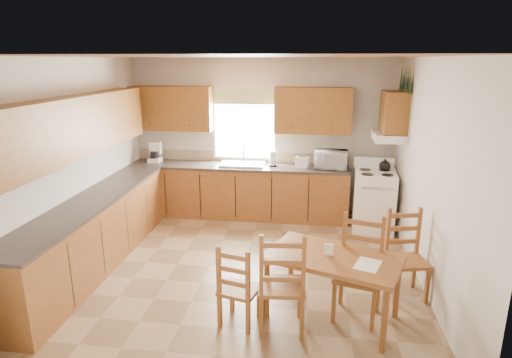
# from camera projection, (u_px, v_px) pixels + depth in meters

# --- Properties ---
(floor) EXTENTS (4.50, 4.50, 0.00)m
(floor) POSITION_uv_depth(u_px,v_px,m) (242.00, 268.00, 5.66)
(floor) COLOR #947753
(floor) RESTS_ON ground
(ceiling) EXTENTS (4.50, 4.50, 0.00)m
(ceiling) POSITION_uv_depth(u_px,v_px,m) (240.00, 56.00, 4.93)
(ceiling) COLOR brown
(ceiling) RESTS_ON floor
(wall_left) EXTENTS (4.50, 4.50, 0.00)m
(wall_left) POSITION_uv_depth(u_px,v_px,m) (71.00, 164.00, 5.58)
(wall_left) COLOR beige
(wall_left) RESTS_ON floor
(wall_right) EXTENTS (4.50, 4.50, 0.00)m
(wall_right) POSITION_uv_depth(u_px,v_px,m) (430.00, 176.00, 5.02)
(wall_right) COLOR beige
(wall_right) RESTS_ON floor
(wall_back) EXTENTS (4.50, 4.50, 0.00)m
(wall_back) POSITION_uv_depth(u_px,v_px,m) (262.00, 138.00, 7.44)
(wall_back) COLOR beige
(wall_back) RESTS_ON floor
(wall_front) EXTENTS (4.50, 4.50, 0.00)m
(wall_front) POSITION_uv_depth(u_px,v_px,m) (191.00, 245.00, 3.15)
(wall_front) COLOR beige
(wall_front) RESTS_ON floor
(lower_cab_back) EXTENTS (3.75, 0.60, 0.88)m
(lower_cab_back) POSITION_uv_depth(u_px,v_px,m) (238.00, 192.00, 7.45)
(lower_cab_back) COLOR brown
(lower_cab_back) RESTS_ON floor
(lower_cab_left) EXTENTS (0.60, 3.60, 0.88)m
(lower_cab_left) POSITION_uv_depth(u_px,v_px,m) (94.00, 234.00, 5.64)
(lower_cab_left) COLOR brown
(lower_cab_left) RESTS_ON floor
(counter_back) EXTENTS (3.75, 0.63, 0.04)m
(counter_back) POSITION_uv_depth(u_px,v_px,m) (238.00, 166.00, 7.33)
(counter_back) COLOR #3E3531
(counter_back) RESTS_ON lower_cab_back
(counter_left) EXTENTS (0.63, 3.60, 0.04)m
(counter_left) POSITION_uv_depth(u_px,v_px,m) (90.00, 201.00, 5.52)
(counter_left) COLOR #3E3531
(counter_left) RESTS_ON lower_cab_left
(backsplash) EXTENTS (3.75, 0.01, 0.18)m
(backsplash) POSITION_uv_depth(u_px,v_px,m) (241.00, 156.00, 7.57)
(backsplash) COLOR gray
(backsplash) RESTS_ON counter_back
(upper_cab_back_left) EXTENTS (1.41, 0.33, 0.75)m
(upper_cab_back_left) POSITION_uv_depth(u_px,v_px,m) (172.00, 108.00, 7.34)
(upper_cab_back_left) COLOR brown
(upper_cab_back_left) RESTS_ON wall_back
(upper_cab_back_right) EXTENTS (1.25, 0.33, 0.75)m
(upper_cab_back_right) POSITION_uv_depth(u_px,v_px,m) (313.00, 110.00, 7.04)
(upper_cab_back_right) COLOR brown
(upper_cab_back_right) RESTS_ON wall_back
(upper_cab_left) EXTENTS (0.33, 3.60, 0.75)m
(upper_cab_left) POSITION_uv_depth(u_px,v_px,m) (72.00, 128.00, 5.28)
(upper_cab_left) COLOR brown
(upper_cab_left) RESTS_ON wall_left
(upper_cab_stove) EXTENTS (0.33, 0.62, 0.62)m
(upper_cab_stove) POSITION_uv_depth(u_px,v_px,m) (394.00, 112.00, 6.46)
(upper_cab_stove) COLOR brown
(upper_cab_stove) RESTS_ON wall_right
(range_hood) EXTENTS (0.44, 0.62, 0.12)m
(range_hood) POSITION_uv_depth(u_px,v_px,m) (388.00, 137.00, 6.57)
(range_hood) COLOR white
(range_hood) RESTS_ON wall_right
(window_frame) EXTENTS (1.13, 0.02, 1.18)m
(window_frame) POSITION_uv_depth(u_px,v_px,m) (245.00, 126.00, 7.40)
(window_frame) COLOR white
(window_frame) RESTS_ON wall_back
(window_pane) EXTENTS (1.05, 0.01, 1.10)m
(window_pane) POSITION_uv_depth(u_px,v_px,m) (245.00, 126.00, 7.39)
(window_pane) COLOR white
(window_pane) RESTS_ON wall_back
(window_valance) EXTENTS (1.19, 0.01, 0.24)m
(window_valance) POSITION_uv_depth(u_px,v_px,m) (244.00, 97.00, 7.24)
(window_valance) COLOR #537E42
(window_valance) RESTS_ON wall_back
(sink_basin) EXTENTS (0.75, 0.45, 0.04)m
(sink_basin) POSITION_uv_depth(u_px,v_px,m) (242.00, 164.00, 7.31)
(sink_basin) COLOR silver
(sink_basin) RESTS_ON counter_back
(pine_decal_a) EXTENTS (0.22, 0.22, 0.36)m
(pine_decal_a) POSITION_uv_depth(u_px,v_px,m) (410.00, 81.00, 6.01)
(pine_decal_a) COLOR #14321C
(pine_decal_a) RESTS_ON wall_right
(pine_decal_b) EXTENTS (0.22, 0.22, 0.36)m
(pine_decal_b) POSITION_uv_depth(u_px,v_px,m) (406.00, 77.00, 6.31)
(pine_decal_b) COLOR #14321C
(pine_decal_b) RESTS_ON wall_right
(pine_decal_c) EXTENTS (0.22, 0.22, 0.36)m
(pine_decal_c) POSITION_uv_depth(u_px,v_px,m) (402.00, 79.00, 6.62)
(pine_decal_c) COLOR #14321C
(pine_decal_c) RESTS_ON wall_right
(stove) EXTENTS (0.69, 0.70, 0.94)m
(stove) POSITION_uv_depth(u_px,v_px,m) (374.00, 202.00, 6.83)
(stove) COLOR white
(stove) RESTS_ON floor
(coffeemaker) EXTENTS (0.28, 0.31, 0.37)m
(coffeemaker) POSITION_uv_depth(u_px,v_px,m) (155.00, 152.00, 7.50)
(coffeemaker) COLOR white
(coffeemaker) RESTS_ON counter_back
(paper_towel) EXTENTS (0.15, 0.15, 0.26)m
(paper_towel) POSITION_uv_depth(u_px,v_px,m) (273.00, 159.00, 7.23)
(paper_towel) COLOR white
(paper_towel) RESTS_ON counter_back
(toaster) EXTENTS (0.24, 0.19, 0.18)m
(toaster) POSITION_uv_depth(u_px,v_px,m) (302.00, 162.00, 7.13)
(toaster) COLOR white
(toaster) RESTS_ON counter_back
(microwave) EXTENTS (0.52, 0.39, 0.30)m
(microwave) POSITION_uv_depth(u_px,v_px,m) (331.00, 159.00, 7.09)
(microwave) COLOR white
(microwave) RESTS_ON counter_back
(dining_table) EXTENTS (1.52, 1.18, 0.72)m
(dining_table) POSITION_uv_depth(u_px,v_px,m) (332.00, 287.00, 4.50)
(dining_table) COLOR brown
(dining_table) RESTS_ON floor
(chair_near_left) EXTENTS (0.45, 0.44, 0.89)m
(chair_near_left) POSITION_uv_depth(u_px,v_px,m) (239.00, 284.00, 4.38)
(chair_near_left) COLOR brown
(chair_near_left) RESTS_ON floor
(chair_near_right) EXTENTS (0.50, 0.48, 1.09)m
(chair_near_right) POSITION_uv_depth(u_px,v_px,m) (282.00, 280.00, 4.27)
(chair_near_right) COLOR brown
(chair_near_right) RESTS_ON floor
(chair_far_left) EXTENTS (0.56, 0.54, 1.09)m
(chair_far_left) POSITION_uv_depth(u_px,v_px,m) (358.00, 271.00, 4.45)
(chair_far_left) COLOR brown
(chair_far_left) RESTS_ON floor
(chair_far_right) EXTENTS (0.50, 0.48, 1.01)m
(chair_far_right) POSITION_uv_depth(u_px,v_px,m) (408.00, 256.00, 4.87)
(chair_far_right) COLOR brown
(chair_far_right) RESTS_ON floor
(table_paper) EXTENTS (0.32, 0.36, 0.00)m
(table_paper) POSITION_uv_depth(u_px,v_px,m) (368.00, 265.00, 4.20)
(table_paper) COLOR white
(table_paper) RESTS_ON dining_table
(table_card) EXTENTS (0.10, 0.04, 0.13)m
(table_card) POSITION_uv_depth(u_px,v_px,m) (329.00, 250.00, 4.40)
(table_card) COLOR white
(table_card) RESTS_ON dining_table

